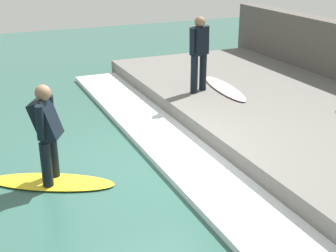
# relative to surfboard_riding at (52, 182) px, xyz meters

# --- Properties ---
(ground_plane) EXTENTS (28.00, 28.00, 0.00)m
(ground_plane) POSITION_rel_surfboard_riding_xyz_m (1.55, -0.09, -0.03)
(ground_plane) COLOR #2D564C
(concrete_ledge) EXTENTS (4.40, 12.10, 0.39)m
(concrete_ledge) POSITION_rel_surfboard_riding_xyz_m (5.04, -0.09, 0.17)
(concrete_ledge) COLOR #66635E
(concrete_ledge) RESTS_ON ground_plane
(wave_foam_crest) EXTENTS (1.13, 11.50, 0.11)m
(wave_foam_crest) POSITION_rel_surfboard_riding_xyz_m (2.28, -0.09, 0.03)
(wave_foam_crest) COLOR silver
(wave_foam_crest) RESTS_ON ground_plane
(surfboard_riding) EXTENTS (2.03, 1.47, 0.06)m
(surfboard_riding) POSITION_rel_surfboard_riding_xyz_m (0.00, 0.00, 0.00)
(surfboard_riding) COLOR yellow
(surfboard_riding) RESTS_ON ground_plane
(surfer_riding) EXTENTS (0.56, 0.60, 1.56)m
(surfer_riding) POSITION_rel_surfboard_riding_xyz_m (0.00, 0.00, 0.90)
(surfer_riding) COLOR black
(surfer_riding) RESTS_ON surfboard_riding
(surfer_waiting_near) EXTENTS (0.53, 0.38, 1.68)m
(surfer_waiting_near) POSITION_rel_surfboard_riding_xyz_m (3.76, 2.32, 1.31)
(surfer_waiting_near) COLOR black
(surfer_waiting_near) RESTS_ON concrete_ledge
(surfboard_waiting_near) EXTENTS (0.70, 2.12, 0.06)m
(surfboard_waiting_near) POSITION_rel_surfboard_riding_xyz_m (4.39, 2.21, 0.39)
(surfboard_waiting_near) COLOR beige
(surfboard_waiting_near) RESTS_ON concrete_ledge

